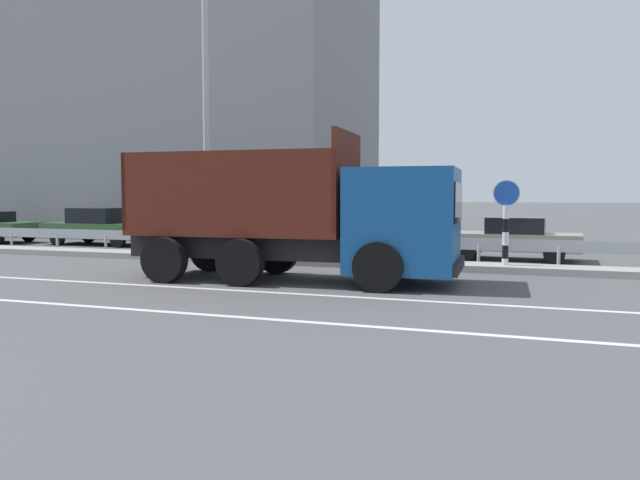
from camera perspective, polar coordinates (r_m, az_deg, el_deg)
ground_plane at (r=14.72m, az=0.72°, el=-3.60°), size 320.00×320.00×0.00m
lane_strip_0 at (r=12.89m, az=-5.80°, el=-4.71°), size 60.82×0.16×0.01m
lane_strip_1 at (r=10.69m, az=-11.60°, el=-6.61°), size 60.82×0.16×0.01m
median_island at (r=17.41m, az=3.71°, el=-2.11°), size 33.45×1.10×0.18m
median_guardrail at (r=18.33m, az=4.56°, el=-0.29°), size 60.82×0.09×0.78m
dump_truck at (r=14.09m, az=1.23°, el=1.37°), size 7.77×2.92×3.40m
median_road_sign at (r=16.70m, az=16.63°, el=1.37°), size 0.68×0.16×2.37m
street_lamp_1 at (r=19.18m, az=-10.73°, el=15.00°), size 0.71×2.46×10.19m
parked_car_2 at (r=26.23m, az=-19.36°, el=1.17°), size 4.65×2.02×1.47m
parked_car_3 at (r=23.05m, az=-9.73°, el=0.85°), size 4.65×2.33×1.34m
parked_car_4 at (r=21.13m, az=4.23°, el=0.72°), size 4.04×2.01×1.46m
parked_car_5 at (r=19.90m, az=17.18°, el=0.17°), size 4.10×1.90×1.31m
background_building_0 at (r=32.84m, az=-12.52°, el=12.68°), size 17.79×10.31×13.83m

